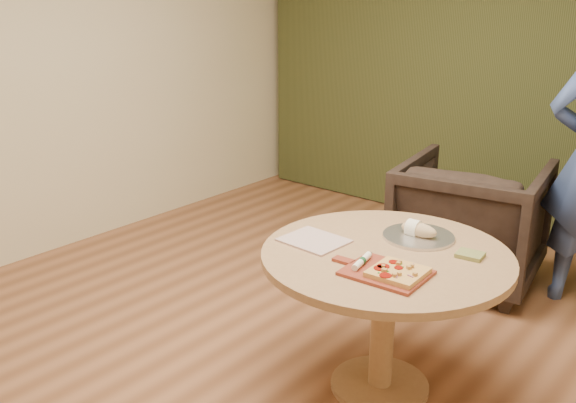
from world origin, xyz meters
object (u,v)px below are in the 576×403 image
(pedestal_table, at_px, (385,279))
(pizza_paddle, at_px, (384,272))
(cutlery_roll, at_px, (362,261))
(serving_tray, at_px, (418,236))
(flatbread_pizza, at_px, (397,272))
(armchair, at_px, (472,215))
(bread_roll, at_px, (417,229))

(pedestal_table, distance_m, pizza_paddle, 0.29)
(cutlery_roll, height_order, serving_tray, cutlery_roll)
(flatbread_pizza, height_order, cutlery_roll, flatbread_pizza)
(flatbread_pizza, bearing_deg, armchair, 103.58)
(pedestal_table, height_order, flatbread_pizza, flatbread_pizza)
(pizza_paddle, bearing_deg, armchair, 98.56)
(serving_tray, bearing_deg, pedestal_table, -95.69)
(bread_roll, height_order, armchair, armchair)
(pizza_paddle, bearing_deg, bread_roll, 99.08)
(armchair, bearing_deg, serving_tray, 92.28)
(pedestal_table, bearing_deg, serving_tray, 84.31)
(pedestal_table, distance_m, cutlery_roll, 0.28)
(cutlery_roll, height_order, bread_roll, bread_roll)
(pizza_paddle, xyz_separation_m, cutlery_roll, (-0.11, -0.00, 0.02))
(cutlery_roll, distance_m, armchair, 1.76)
(armchair, bearing_deg, flatbread_pizza, 94.13)
(pizza_paddle, xyz_separation_m, flatbread_pizza, (0.06, 0.00, 0.02))
(flatbread_pizza, height_order, bread_roll, bread_roll)
(pedestal_table, height_order, bread_roll, bread_roll)
(pizza_paddle, xyz_separation_m, armchair, (-0.35, 1.71, -0.29))
(flatbread_pizza, bearing_deg, bread_roll, 109.31)
(cutlery_roll, bearing_deg, pizza_paddle, -9.13)
(bread_roll, distance_m, armchair, 1.31)
(pedestal_table, bearing_deg, flatbread_pizza, -49.22)
(pedestal_table, relative_size, armchair, 1.27)
(serving_tray, distance_m, bread_roll, 0.04)
(bread_roll, bearing_deg, flatbread_pizza, -70.69)
(pizza_paddle, relative_size, armchair, 0.48)
(serving_tray, height_order, armchair, armchair)
(flatbread_pizza, xyz_separation_m, armchair, (-0.41, 1.71, -0.31))
(pizza_paddle, distance_m, flatbread_pizza, 0.07)
(cutlery_roll, relative_size, serving_tray, 0.56)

